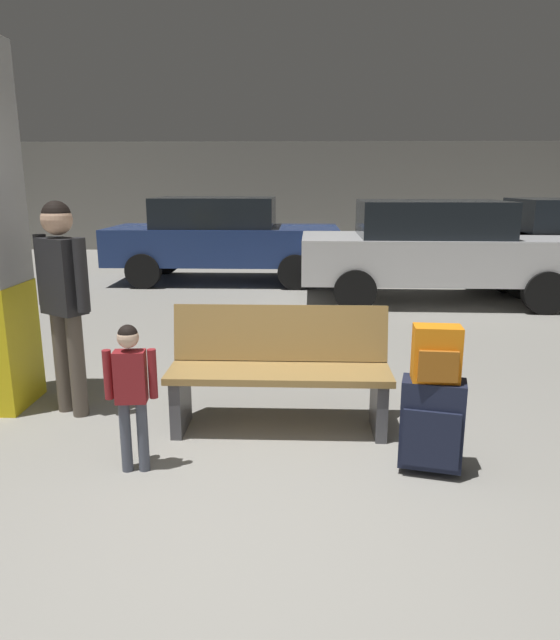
% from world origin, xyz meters
% --- Properties ---
extents(ground_plane, '(18.00, 18.00, 0.10)m').
position_xyz_m(ground_plane, '(0.00, 4.00, -0.05)').
color(ground_plane, gray).
extents(garage_back_wall, '(18.00, 0.12, 2.80)m').
position_xyz_m(garage_back_wall, '(0.00, 12.86, 1.40)').
color(garage_back_wall, slate).
rests_on(garage_back_wall, ground_plane).
extents(bench, '(1.61, 0.55, 0.89)m').
position_xyz_m(bench, '(0.13, 1.44, 0.44)').
color(bench, '#9E7A42').
rests_on(bench, ground_plane).
extents(suitcase, '(0.42, 0.31, 0.60)m').
position_xyz_m(suitcase, '(1.09, 0.78, 0.32)').
color(suitcase, '#191E33').
rests_on(suitcase, ground_plane).
extents(backpack_bright, '(0.29, 0.21, 0.34)m').
position_xyz_m(backpack_bright, '(1.09, 0.78, 0.77)').
color(backpack_bright, orange).
rests_on(backpack_bright, suitcase).
extents(child, '(0.32, 0.19, 0.95)m').
position_xyz_m(child, '(-0.76, 0.75, 0.58)').
color(child, '#4C5160').
rests_on(child, ground_plane).
extents(adult, '(0.49, 0.35, 1.65)m').
position_xyz_m(adult, '(-1.50, 1.66, 1.02)').
color(adult, brown).
rests_on(adult, ground_plane).
extents(parked_car_near, '(4.15, 1.89, 1.51)m').
position_xyz_m(parked_car_near, '(2.37, 6.12, 0.81)').
color(parked_car_near, silver).
rests_on(parked_car_near, ground_plane).
extents(parked_car_far, '(4.12, 1.84, 1.51)m').
position_xyz_m(parked_car_far, '(-1.07, 7.87, 0.81)').
color(parked_car_far, navy).
rests_on(parked_car_far, ground_plane).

